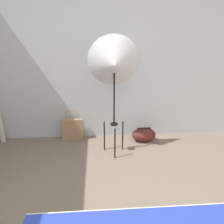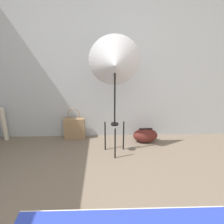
{
  "view_description": "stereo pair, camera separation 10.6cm",
  "coord_description": "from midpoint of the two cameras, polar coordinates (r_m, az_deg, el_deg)",
  "views": [
    {
      "loc": [
        0.02,
        -1.21,
        1.7
      ],
      "look_at": [
        0.21,
        1.43,
        0.73
      ],
      "focal_mm": 35.0,
      "sensor_mm": 36.0,
      "label": 1
    },
    {
      "loc": [
        0.13,
        -1.22,
        1.7
      ],
      "look_at": [
        0.21,
        1.43,
        0.73
      ],
      "focal_mm": 35.0,
      "sensor_mm": 36.0,
      "label": 2
    }
  ],
  "objects": [
    {
      "name": "wall_back",
      "position": [
        3.49,
        -3.12,
        13.56
      ],
      "size": [
        8.0,
        0.05,
        2.6
      ],
      "color": "#B7BCC1",
      "rests_on": "ground_plane"
    },
    {
      "name": "paper_roll",
      "position": [
        3.97,
        -25.69,
        -2.89
      ],
      "size": [
        0.08,
        0.08,
        0.56
      ],
      "color": "beige",
      "rests_on": "ground_plane"
    },
    {
      "name": "tote_bag",
      "position": [
        3.7,
        -8.97,
        -4.14
      ],
      "size": [
        0.35,
        0.1,
        0.54
      ],
      "color": "#9E7A56",
      "rests_on": "ground_plane"
    },
    {
      "name": "photo_umbrella",
      "position": [
        2.9,
        1.84,
        12.45
      ],
      "size": [
        0.7,
        0.34,
        1.68
      ],
      "color": "black",
      "rests_on": "ground_plane"
    },
    {
      "name": "duffel_bag",
      "position": [
        3.63,
        9.51,
        -6.03
      ],
      "size": [
        0.4,
        0.23,
        0.24
      ],
      "color": "#5B231E",
      "rests_on": "ground_plane"
    }
  ]
}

